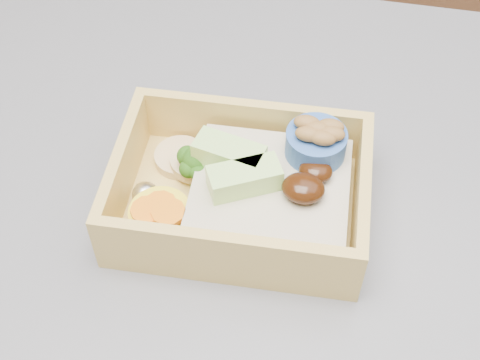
# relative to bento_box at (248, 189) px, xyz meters

# --- Properties ---
(bento_box) EXTENTS (0.18, 0.13, 0.06)m
(bento_box) POSITION_rel_bento_box_xyz_m (0.00, 0.00, 0.00)
(bento_box) COLOR #D6B158
(bento_box) RESTS_ON island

